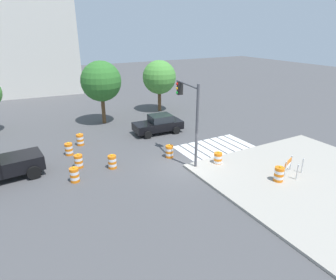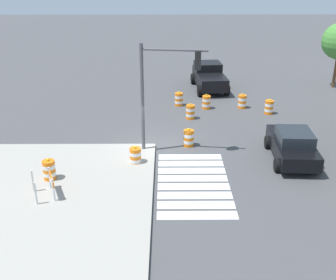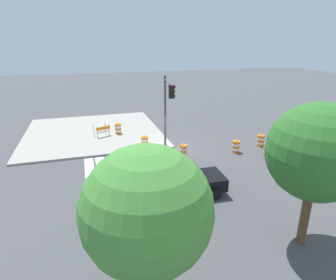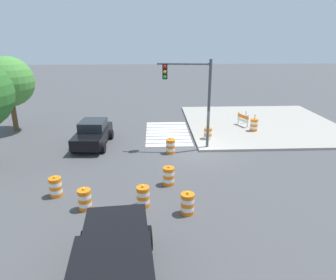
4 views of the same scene
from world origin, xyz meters
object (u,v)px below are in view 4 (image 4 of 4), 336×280
at_px(traffic_barrel_crosswalk_end, 208,134).
at_px(traffic_barrel_opposite_curb, 187,204).
at_px(pickup_truck, 114,272).
at_px(traffic_barrel_median_far, 85,199).
at_px(sports_car, 93,133).
at_px(traffic_barrel_far_curb, 56,187).
at_px(traffic_barrel_near_corner, 169,176).
at_px(traffic_barrel_on_sidewalk, 254,125).
at_px(construction_barricade, 245,119).
at_px(street_tree_streetside_near, 9,82).
at_px(traffic_barrel_median_near, 143,196).
at_px(traffic_light_pole, 191,88).
at_px(traffic_barrel_lane_center, 171,146).

distance_m(traffic_barrel_crosswalk_end, traffic_barrel_opposite_curb, 9.37).
relative_size(pickup_truck, traffic_barrel_median_far, 5.19).
relative_size(sports_car, traffic_barrel_far_curb, 4.31).
height_order(traffic_barrel_near_corner, traffic_barrel_far_curb, same).
bearing_deg(traffic_barrel_on_sidewalk, traffic_barrel_far_curb, 126.82).
distance_m(traffic_barrel_near_corner, construction_barricade, 11.50).
xyz_separation_m(pickup_truck, construction_barricade, (16.34, -8.29, -0.25)).
bearing_deg(street_tree_streetside_near, traffic_barrel_median_far, -146.49).
xyz_separation_m(traffic_barrel_median_near, traffic_barrel_on_sidewalk, (10.03, -8.00, 0.15)).
height_order(traffic_barrel_on_sidewalk, traffic_light_pole, traffic_light_pole).
distance_m(traffic_barrel_opposite_curb, construction_barricade, 13.44).
bearing_deg(traffic_barrel_far_curb, traffic_barrel_median_far, -127.36).
height_order(traffic_barrel_opposite_curb, traffic_barrel_on_sidewalk, traffic_barrel_on_sidewalk).
bearing_deg(street_tree_streetside_near, sports_car, -118.24).
bearing_deg(traffic_light_pole, traffic_barrel_crosswalk_end, -44.34).
bearing_deg(construction_barricade, street_tree_streetside_near, 90.22).
distance_m(traffic_barrel_median_near, traffic_barrel_far_curb, 4.13).
xyz_separation_m(traffic_barrel_near_corner, traffic_barrel_median_far, (-2.07, 3.64, 0.00)).
xyz_separation_m(traffic_barrel_crosswalk_end, street_tree_streetside_near, (2.97, 14.29, 3.28)).
bearing_deg(traffic_barrel_median_far, pickup_truck, -159.02).
bearing_deg(traffic_light_pole, sports_car, 81.41).
height_order(traffic_barrel_lane_center, traffic_barrel_opposite_curb, same).
relative_size(traffic_barrel_crosswalk_end, traffic_barrel_median_far, 1.00).
bearing_deg(traffic_barrel_on_sidewalk, traffic_barrel_median_far, 134.22).
xyz_separation_m(traffic_barrel_near_corner, traffic_barrel_crosswalk_end, (6.45, -3.04, 0.00)).
bearing_deg(traffic_barrel_near_corner, pickup_truck, 165.21).
height_order(pickup_truck, traffic_light_pole, traffic_light_pole).
height_order(traffic_barrel_near_corner, traffic_barrel_crosswalk_end, same).
distance_m(traffic_barrel_far_curb, traffic_light_pole, 9.61).
height_order(construction_barricade, traffic_light_pole, traffic_light_pole).
bearing_deg(traffic_barrel_crosswalk_end, construction_barricade, -48.50).
xyz_separation_m(pickup_truck, street_tree_streetside_near, (16.27, 9.44, 2.77)).
xyz_separation_m(traffic_barrel_on_sidewalk, street_tree_streetside_near, (1.33, 18.05, 3.13)).
xyz_separation_m(traffic_barrel_median_near, traffic_barrel_median_far, (-0.13, 2.45, 0.00)).
height_order(traffic_barrel_median_near, street_tree_streetside_near, street_tree_streetside_near).
xyz_separation_m(pickup_truck, traffic_barrel_median_far, (4.77, 1.83, -0.52)).
distance_m(traffic_barrel_median_far, construction_barricade, 15.37).
bearing_deg(sports_car, construction_barricade, -72.37).
height_order(pickup_truck, traffic_barrel_on_sidewalk, pickup_truck).
bearing_deg(traffic_barrel_crosswalk_end, traffic_barrel_median_near, 153.19).
xyz_separation_m(traffic_barrel_crosswalk_end, traffic_barrel_median_near, (-8.39, 4.24, 0.00)).
bearing_deg(traffic_barrel_median_near, sports_car, 24.27).
xyz_separation_m(traffic_barrel_crosswalk_end, traffic_barrel_lane_center, (-2.26, 2.71, 0.00)).
relative_size(traffic_barrel_on_sidewalk, construction_barricade, 0.71).
height_order(traffic_barrel_crosswalk_end, traffic_barrel_lane_center, same).
bearing_deg(traffic_light_pole, traffic_barrel_on_sidewalk, -59.05).
bearing_deg(traffic_barrel_near_corner, street_tree_streetside_near, 50.05).
relative_size(traffic_barrel_on_sidewalk, street_tree_streetside_near, 0.18).
distance_m(sports_car, street_tree_streetside_near, 7.95).
height_order(traffic_barrel_near_corner, traffic_light_pole, traffic_light_pole).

